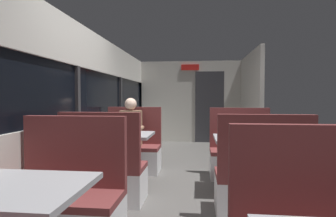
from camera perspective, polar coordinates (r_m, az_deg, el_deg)
name	(u,v)px	position (r m, az deg, el deg)	size (l,w,h in m)	color
ground_plane	(181,193)	(3.81, 2.71, -17.29)	(3.30, 9.20, 0.02)	#514F4C
carriage_window_panel_left	(76,109)	(3.95, -18.75, -0.11)	(0.09, 8.48, 2.30)	beige
carriage_end_bulkhead	(192,102)	(7.78, 5.07, 1.35)	(2.90, 0.11, 2.30)	beige
carriage_aisle_panel_right	(250,103)	(6.69, 16.85, 1.21)	(0.08, 2.40, 2.30)	beige
dining_table_near_window	(10,202)	(1.96, -30.18, -16.63)	(0.90, 0.70, 0.74)	#9E9EA3
bench_near_window_facing_entry	(67,207)	(2.63, -20.43, -18.74)	(0.95, 0.50, 1.10)	silver
dining_table_mid_window	(121,140)	(4.05, -9.86, -6.63)	(0.90, 0.70, 0.74)	#9E9EA3
bench_mid_window_facing_end	(105,175)	(3.47, -13.12, -13.46)	(0.95, 0.50, 1.10)	silver
bench_mid_window_facing_entry	(132,152)	(4.77, -7.47, -9.05)	(0.95, 0.50, 1.10)	silver
dining_table_rear_aisle	(249,145)	(3.76, 16.66, -7.39)	(0.90, 0.70, 0.74)	#9E9EA3
bench_rear_aisle_facing_end	(261,186)	(3.16, 18.95, -15.07)	(0.95, 0.50, 1.10)	silver
bench_rear_aisle_facing_entry	(241,157)	(4.49, 14.98, -9.82)	(0.95, 0.50, 1.10)	silver
seated_passenger	(131,141)	(4.67, -7.70, -6.71)	(0.47, 0.55, 1.26)	#26262D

